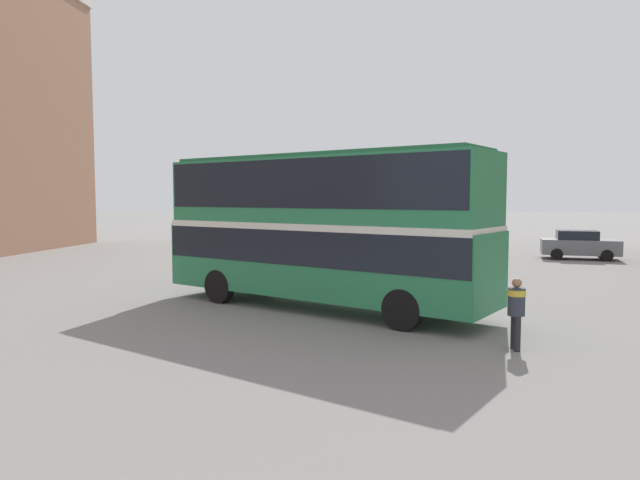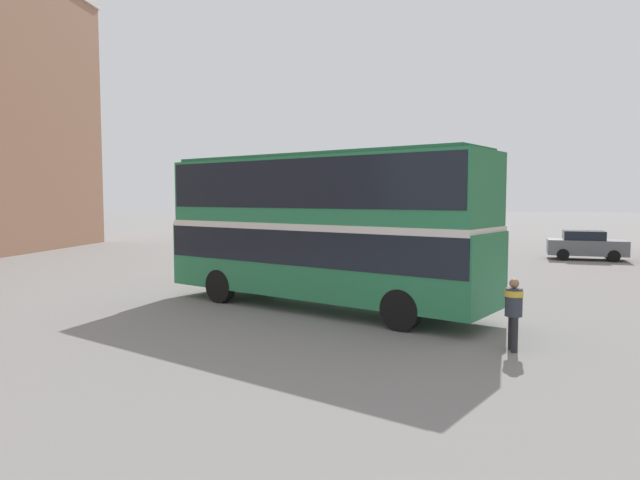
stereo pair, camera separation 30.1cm
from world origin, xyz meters
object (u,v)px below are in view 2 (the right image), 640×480
object	(u,v)px
double_decker_bus	(320,221)
pedestrian_foreground	(514,307)
parked_car_kerb_near	(586,245)
parked_car_kerb_far	(374,241)

from	to	relation	value
double_decker_bus	pedestrian_foreground	distance (m)	6.56
double_decker_bus	pedestrian_foreground	bearing A→B (deg)	-12.02
parked_car_kerb_near	double_decker_bus	bearing A→B (deg)	-117.41
pedestrian_foreground	parked_car_kerb_near	world-z (taller)	pedestrian_foreground
parked_car_kerb_near	parked_car_kerb_far	distance (m)	11.49
double_decker_bus	parked_car_kerb_far	xyz separation A→B (m)	(1.20, 16.57, -1.84)
pedestrian_foreground	parked_car_kerb_far	xyz separation A→B (m)	(-3.52, 20.81, -0.18)
pedestrian_foreground	parked_car_kerb_far	bearing A→B (deg)	-83.96
pedestrian_foreground	double_decker_bus	bearing A→B (deg)	-45.48
parked_car_kerb_near	parked_car_kerb_far	size ratio (longest dim) A/B	0.94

